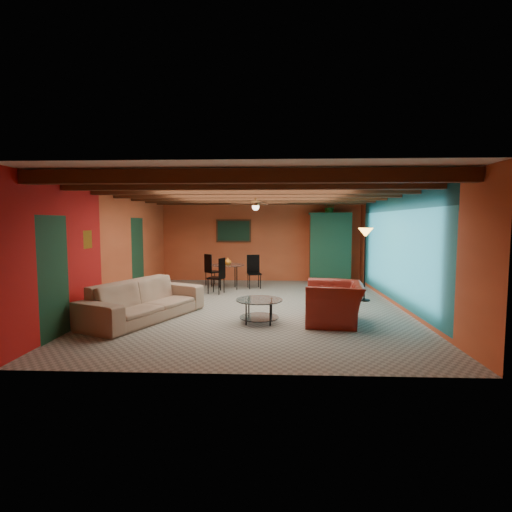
{
  "coord_description": "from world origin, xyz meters",
  "views": [
    {
      "loc": [
        0.39,
        -8.79,
        1.94
      ],
      "look_at": [
        0.0,
        0.2,
        1.15
      ],
      "focal_mm": 27.24,
      "sensor_mm": 36.0,
      "label": 1
    }
  ],
  "objects_px": {
    "armoire": "(329,249)",
    "vase": "(228,252)",
    "armchair": "(334,303)",
    "potted_plant": "(330,207)",
    "dining_table": "(228,272)",
    "coffee_table": "(259,311)",
    "floor_lamp": "(365,264)",
    "sofa": "(145,300)"
  },
  "relations": [
    {
      "from": "armoire",
      "to": "vase",
      "type": "xyz_separation_m",
      "value": [
        -3.11,
        -1.38,
        0.0
      ]
    },
    {
      "from": "armchair",
      "to": "vase",
      "type": "distance_m",
      "value": 4.53
    },
    {
      "from": "potted_plant",
      "to": "armchair",
      "type": "bearing_deg",
      "value": -97.02
    },
    {
      "from": "armchair",
      "to": "dining_table",
      "type": "relative_size",
      "value": 0.64
    },
    {
      "from": "armchair",
      "to": "vase",
      "type": "bearing_deg",
      "value": -139.09
    },
    {
      "from": "coffee_table",
      "to": "potted_plant",
      "type": "bearing_deg",
      "value": 67.99
    },
    {
      "from": "floor_lamp",
      "to": "potted_plant",
      "type": "bearing_deg",
      "value": 98.74
    },
    {
      "from": "armoire",
      "to": "floor_lamp",
      "type": "height_order",
      "value": "armoire"
    },
    {
      "from": "sofa",
      "to": "vase",
      "type": "bearing_deg",
      "value": 5.09
    },
    {
      "from": "potted_plant",
      "to": "vase",
      "type": "bearing_deg",
      "value": -156.01
    },
    {
      "from": "dining_table",
      "to": "vase",
      "type": "bearing_deg",
      "value": 0.0
    },
    {
      "from": "armoire",
      "to": "floor_lamp",
      "type": "distance_m",
      "value": 2.97
    },
    {
      "from": "sofa",
      "to": "armchair",
      "type": "height_order",
      "value": "armchair"
    },
    {
      "from": "sofa",
      "to": "armoire",
      "type": "distance_m",
      "value": 6.65
    },
    {
      "from": "floor_lamp",
      "to": "vase",
      "type": "distance_m",
      "value": 3.88
    },
    {
      "from": "floor_lamp",
      "to": "vase",
      "type": "relative_size",
      "value": 8.67
    },
    {
      "from": "dining_table",
      "to": "floor_lamp",
      "type": "bearing_deg",
      "value": -23.47
    },
    {
      "from": "potted_plant",
      "to": "vase",
      "type": "distance_m",
      "value": 3.66
    },
    {
      "from": "armchair",
      "to": "floor_lamp",
      "type": "xyz_separation_m",
      "value": [
        1.08,
        2.18,
        0.51
      ]
    },
    {
      "from": "coffee_table",
      "to": "dining_table",
      "type": "xyz_separation_m",
      "value": [
        -1.04,
        3.73,
        0.26
      ]
    },
    {
      "from": "sofa",
      "to": "armoire",
      "type": "relative_size",
      "value": 1.22
    },
    {
      "from": "coffee_table",
      "to": "vase",
      "type": "xyz_separation_m",
      "value": [
        -1.04,
        3.73,
        0.86
      ]
    },
    {
      "from": "coffee_table",
      "to": "floor_lamp",
      "type": "bearing_deg",
      "value": 40.99
    },
    {
      "from": "armoire",
      "to": "sofa",
      "type": "bearing_deg",
      "value": -127.97
    },
    {
      "from": "potted_plant",
      "to": "armoire",
      "type": "bearing_deg",
      "value": 0.0
    },
    {
      "from": "dining_table",
      "to": "armchair",
      "type": "bearing_deg",
      "value": -56.34
    },
    {
      "from": "armoire",
      "to": "dining_table",
      "type": "bearing_deg",
      "value": -152.7
    },
    {
      "from": "sofa",
      "to": "armoire",
      "type": "height_order",
      "value": "armoire"
    },
    {
      "from": "dining_table",
      "to": "potted_plant",
      "type": "bearing_deg",
      "value": 23.99
    },
    {
      "from": "dining_table",
      "to": "potted_plant",
      "type": "height_order",
      "value": "potted_plant"
    },
    {
      "from": "floor_lamp",
      "to": "armchair",
      "type": "bearing_deg",
      "value": -116.35
    },
    {
      "from": "coffee_table",
      "to": "floor_lamp",
      "type": "xyz_separation_m",
      "value": [
        2.52,
        2.19,
        0.67
      ]
    },
    {
      "from": "armchair",
      "to": "coffee_table",
      "type": "bearing_deg",
      "value": -82.32
    },
    {
      "from": "sofa",
      "to": "armchair",
      "type": "xyz_separation_m",
      "value": [
        3.73,
        -0.14,
        0.01
      ]
    },
    {
      "from": "sofa",
      "to": "dining_table",
      "type": "bearing_deg",
      "value": 5.09
    },
    {
      "from": "armchair",
      "to": "potted_plant",
      "type": "bearing_deg",
      "value": -179.77
    },
    {
      "from": "sofa",
      "to": "potted_plant",
      "type": "relative_size",
      "value": 5.21
    },
    {
      "from": "coffee_table",
      "to": "armoire",
      "type": "height_order",
      "value": "armoire"
    },
    {
      "from": "armchair",
      "to": "floor_lamp",
      "type": "bearing_deg",
      "value": 160.9
    },
    {
      "from": "potted_plant",
      "to": "coffee_table",
      "type": "bearing_deg",
      "value": -112.01
    },
    {
      "from": "armchair",
      "to": "armoire",
      "type": "height_order",
      "value": "armoire"
    },
    {
      "from": "potted_plant",
      "to": "vase",
      "type": "xyz_separation_m",
      "value": [
        -3.11,
        -1.38,
        -1.34
      ]
    }
  ]
}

